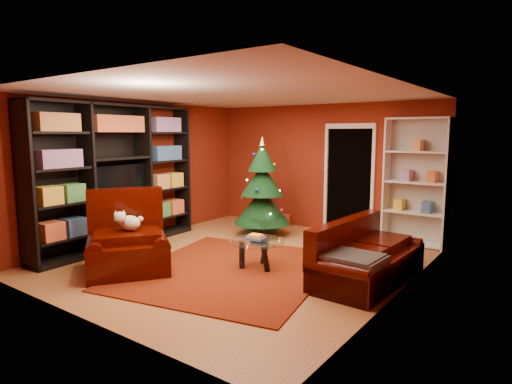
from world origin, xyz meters
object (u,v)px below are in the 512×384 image
Objects in this scene: gift_box_red at (285,220)px; white_bookshelf at (416,182)px; christmas_tree at (262,188)px; armchair at (127,240)px; gift_box_teal at (251,221)px; acrylic_chair at (264,219)px; dog at (130,223)px; coffee_table at (257,254)px; media_unit at (117,177)px; rug at (231,269)px; gift_box_green at (271,226)px; sofa at (369,251)px.

gift_box_red is 0.10× the size of white_bookshelf.
armchair is at bearing -95.52° from christmas_tree.
acrylic_chair is (0.79, -0.64, 0.24)m from gift_box_teal.
dog is 1.92m from coffee_table.
dog is (-0.01, 0.07, 0.23)m from armchair.
white_bookshelf is at bearing 34.18° from acrylic_chair.
media_unit reaches higher than gift_box_teal.
coffee_table is (0.27, 0.29, 0.21)m from rug.
christmas_tree is at bearing 113.54° from rug.
rug is 2.57× the size of armchair.
gift_box_green is at bearing 110.40° from rug.
gift_box_red is 4.04m from armchair.
white_bookshelf is at bearing -0.42° from gift_box_red.
sofa reaches higher than gift_box_red.
acrylic_chair is (-2.42, -1.26, -0.75)m from white_bookshelf.
rug is 1.61× the size of sofa.
gift_box_teal is 0.23× the size of armchair.
christmas_tree reaches higher than gift_box_green.
white_bookshelf is at bearing 34.63° from media_unit.
white_bookshelf reaches higher than gift_box_teal.
coffee_table is at bearing 6.09° from media_unit.
gift_box_teal reaches higher than rug.
gift_box_green is (-0.88, 2.36, 0.12)m from rug.
gift_box_green reaches higher than rug.
rug is at bearing -59.24° from gift_box_teal.
dog is at bearing -144.57° from rug.
white_bookshelf is 2.44m from sofa.
gift_box_green is at bearing -9.37° from gift_box_teal.
dog is (-0.20, -3.95, 0.59)m from gift_box_red.
media_unit is at bearing -126.34° from acrylic_chair.
coffee_table is (1.46, 1.21, -0.26)m from armchair.
sofa is at bearing -39.85° from gift_box_red.
christmas_tree is 2.95m from dog.
armchair is (1.29, -0.79, -0.78)m from media_unit.
dog is at bearing 120.45° from sofa.
gift_box_red is at bearing 111.17° from acrylic_chair.
media_unit is 3.16m from gift_box_green.
dog is at bearing -95.87° from christmas_tree.
rug is 2.45m from christmas_tree.
armchair reaches higher than gift_box_teal.
christmas_tree reaches higher than rug.
sofa is (3.02, 1.60, -0.29)m from dog.
gift_box_teal is at bearing 40.08° from dog.
gift_box_teal is at bearing 147.48° from acrylic_chair.
media_unit is at bearing -122.77° from gift_box_green.
media_unit reaches higher than dog.
christmas_tree is at bearing 29.73° from dog.
dog is (-1.20, -0.85, 0.70)m from rug.
acrylic_chair is (-0.94, 1.52, 0.17)m from coffee_table.
christmas_tree reaches higher than coffee_table.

